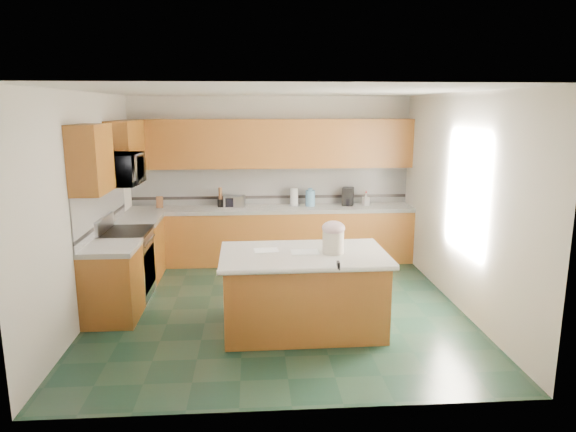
{
  "coord_description": "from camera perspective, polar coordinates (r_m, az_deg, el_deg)",
  "views": [
    {
      "loc": [
        -0.31,
        -6.2,
        2.51
      ],
      "look_at": [
        0.15,
        0.35,
        1.12
      ],
      "focal_mm": 32.0,
      "sensor_mm": 36.0,
      "label": 1
    }
  ],
  "objects": [
    {
      "name": "soap_bottle_island",
      "position": [
        5.92,
        4.79,
        -2.08
      ],
      "size": [
        0.16,
        0.16,
        0.32
      ],
      "primitive_type": "imported",
      "rotation": [
        0.0,
        0.0,
        0.4
      ],
      "color": "teal",
      "rests_on": "island_top"
    },
    {
      "name": "paper_sheet_a",
      "position": [
        5.78,
        1.87,
        -4.02
      ],
      "size": [
        0.31,
        0.23,
        0.0
      ],
      "primitive_type": "cube",
      "rotation": [
        0.0,
        0.0,
        -0.0
      ],
      "color": "white",
      "rests_on": "island_top"
    },
    {
      "name": "back_upper_cab",
      "position": [
        8.36,
        -1.9,
        8.04
      ],
      "size": [
        4.6,
        0.33,
        0.78
      ],
      "primitive_type": "cube",
      "color": "#5C330C",
      "rests_on": "wall_back"
    },
    {
      "name": "island_top",
      "position": [
        5.77,
        1.75,
        -4.36
      ],
      "size": [
        1.88,
        1.13,
        0.06
      ],
      "primitive_type": "cube",
      "rotation": [
        0.0,
        0.0,
        0.01
      ],
      "color": "white",
      "rests_on": "island_base"
    },
    {
      "name": "water_jug_neck",
      "position": [
        8.42,
        2.5,
        2.97
      ],
      "size": [
        0.07,
        0.07,
        0.04
      ],
      "primitive_type": "cylinder",
      "color": "#578AAF",
      "rests_on": "water_jug"
    },
    {
      "name": "paper_towel",
      "position": [
        8.46,
        0.68,
        2.11
      ],
      "size": [
        0.13,
        0.13,
        0.29
      ],
      "primitive_type": "cylinder",
      "color": "white",
      "rests_on": "back_countertop"
    },
    {
      "name": "back_countertop",
      "position": [
        8.37,
        -1.81,
        0.79
      ],
      "size": [
        4.6,
        0.64,
        0.06
      ],
      "primitive_type": "cube",
      "color": "white",
      "rests_on": "back_base_cab"
    },
    {
      "name": "coffee_maker",
      "position": [
        8.55,
        6.67,
        2.17
      ],
      "size": [
        0.23,
        0.24,
        0.3
      ],
      "primitive_type": "cube",
      "rotation": [
        0.0,
        0.0,
        -0.32
      ],
      "color": "black",
      "rests_on": "back_countertop"
    },
    {
      "name": "back_backsplash",
      "position": [
        8.59,
        -1.9,
        3.42
      ],
      "size": [
        4.6,
        0.02,
        0.63
      ],
      "primitive_type": "cube",
      "color": "silver",
      "rests_on": "back_countertop"
    },
    {
      "name": "wall_back",
      "position": [
        8.61,
        -1.92,
        4.2
      ],
      "size": [
        4.6,
        0.04,
        2.7
      ],
      "primitive_type": "cube",
      "color": "silver",
      "rests_on": "ground"
    },
    {
      "name": "left_counter_front",
      "position": [
        6.41,
        -19.2,
        -3.39
      ],
      "size": [
        0.64,
        0.72,
        0.06
      ],
      "primitive_type": "cube",
      "color": "white",
      "rests_on": "left_base_cab_front"
    },
    {
      "name": "treat_jar",
      "position": [
        5.73,
        5.04,
        -2.92
      ],
      "size": [
        0.25,
        0.25,
        0.25
      ],
      "primitive_type": "cylinder",
      "rotation": [
        0.0,
        0.0,
        -0.07
      ],
      "color": "silver",
      "rests_on": "island_top"
    },
    {
      "name": "toaster_oven_door",
      "position": [
        8.29,
        -6.0,
        1.49
      ],
      "size": [
        0.29,
        0.01,
        0.15
      ],
      "primitive_type": "cube",
      "color": "black",
      "rests_on": "toaster_oven"
    },
    {
      "name": "range_body",
      "position": [
        7.22,
        -17.45,
        -5.29
      ],
      "size": [
        0.6,
        0.76,
        0.88
      ],
      "primitive_type": "cube",
      "color": "#B7B7BC",
      "rests_on": "ground"
    },
    {
      "name": "left_upper_cab_rear",
      "position": [
        7.86,
        -17.57,
        7.24
      ],
      "size": [
        0.33,
        1.09,
        0.78
      ],
      "primitive_type": "cube",
      "color": "#5C330C",
      "rests_on": "wall_left"
    },
    {
      "name": "treat_jar_knob",
      "position": [
        5.68,
        5.08,
        -0.81
      ],
      "size": [
        0.08,
        0.03,
        0.03
      ],
      "primitive_type": "cylinder",
      "rotation": [
        0.0,
        1.57,
        0.0
      ],
      "color": "tan",
      "rests_on": "treat_jar_lid"
    },
    {
      "name": "water_jug",
      "position": [
        8.44,
        2.49,
        1.98
      ],
      "size": [
        0.16,
        0.16,
        0.26
      ],
      "primitive_type": "cylinder",
      "color": "#578AAF",
      "rests_on": "back_countertop"
    },
    {
      "name": "soap_bottle_back",
      "position": [
        8.59,
        8.65,
        1.86
      ],
      "size": [
        0.12,
        0.12,
        0.21
      ],
      "primitive_type": "imported",
      "rotation": [
        0.0,
        0.0,
        0.29
      ],
      "color": "white",
      "rests_on": "back_countertop"
    },
    {
      "name": "treat_jar_lid",
      "position": [
        5.69,
        5.07,
        -1.33
      ],
      "size": [
        0.26,
        0.26,
        0.16
      ],
      "primitive_type": "ellipsoid",
      "color": "beige",
      "rests_on": "treat_jar"
    },
    {
      "name": "left_upper_cab_front",
      "position": [
        6.26,
        -21.06,
        5.93
      ],
      "size": [
        0.33,
        0.72,
        0.78
      ],
      "primitive_type": "cube",
      "color": "#5C330C",
      "rests_on": "wall_left"
    },
    {
      "name": "wall_front",
      "position": [
        4.07,
        0.52,
        -4.66
      ],
      "size": [
        4.6,
        0.04,
        2.7
      ],
      "primitive_type": "cube",
      "color": "silver",
      "rests_on": "ground"
    },
    {
      "name": "range_backguard",
      "position": [
        7.14,
        -19.77,
        -0.82
      ],
      "size": [
        0.06,
        0.76,
        0.18
      ],
      "primitive_type": "cube",
      "color": "#B7B7BC",
      "rests_on": "range_body"
    },
    {
      "name": "range_oven_door",
      "position": [
        7.17,
        -15.17,
        -5.61
      ],
      "size": [
        0.02,
        0.68,
        0.55
      ],
      "primitive_type": "cube",
      "color": "black",
      "rests_on": "range_body"
    },
    {
      "name": "utensil_crock",
      "position": [
        8.44,
        -7.49,
        1.44
      ],
      "size": [
        0.1,
        0.1,
        0.13
      ],
      "primitive_type": "cylinder",
      "color": "black",
      "rests_on": "back_countertop"
    },
    {
      "name": "left_counter_rear",
      "position": [
        7.85,
        -16.35,
        -0.45
      ],
      "size": [
        0.64,
        0.82,
        0.06
      ],
      "primitive_type": "cube",
      "color": "white",
      "rests_on": "left_base_cab_rear"
    },
    {
      "name": "wall_right",
      "position": [
        6.84,
        18.68,
        1.54
      ],
      "size": [
        0.04,
        4.6,
        2.7
      ],
      "primitive_type": "cube",
      "color": "silver",
      "rests_on": "ground"
    },
    {
      "name": "treat_jar_knob_end_r",
      "position": [
        5.69,
        5.51,
        -0.81
      ],
      "size": [
        0.05,
        0.05,
        0.05
      ],
      "primitive_type": "sphere",
      "color": "tan",
      "rests_on": "treat_jar_lid"
    },
    {
      "name": "clamp_body",
      "position": [
        5.3,
        5.61,
        -5.48
      ],
      "size": [
        0.03,
        0.09,
        0.08
      ],
      "primitive_type": "cube",
      "rotation": [
        0.0,
        0.0,
        -0.02
      ],
      "color": "black",
      "rests_on": "island_top"
    },
    {
      "name": "utensil_bundle",
      "position": [
        8.41,
        -7.52,
        2.52
      ],
      "size": [
        0.06,
        0.06,
        0.19
      ],
      "primitive_type": "cylinder",
      "color": "#472814",
      "rests_on": "utensil_crock"
    },
    {
      "name": "left_base_cab_front",
      "position": [
        6.54,
        -18.92,
        -7.28
      ],
      "size": [
        0.6,
        0.72,
        0.86
      ],
      "primitive_type": "cube",
      "color": "#5C330C",
      "rests_on": "ground"
    },
    {
      "name": "range_cooktop",
      "position": [
        7.1,
        -17.68,
        -1.74
      ],
      "size": [
        0.62,
        0.78,
        0.04
      ],
      "primitive_type": "cube",
      "color": "black",
      "rests_on": "range_body"
    },
    {
      "name": "soap_back_cap",
      "position": [
        8.57,
        8.68,
        2.63
      ],
      "size": [
        0.02,
        0.02,
        0.03
      ],
      "primitive_type": "cylinder",
      "color": "red",
      "rests_on": "soap_bottle_back"
    },
    {
      "name": "microwave",
      "position": [
        6.96,
        -18.12,
        4.94
      ],
      "size": [
        0.5,
        0.73,
        0.41
      ],
      "primitive_type": "imported",
      "rotation": [
        0.0,
        0.0,
        1.57
      ],
      "color": "#B7B7BC",
      "rests_on": "wall_left"
    },
    {
      "name": "clamp_handle",
      "position": [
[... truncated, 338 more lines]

